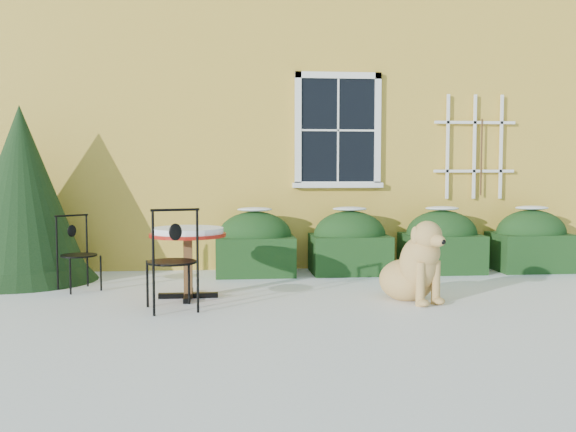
{
  "coord_description": "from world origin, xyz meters",
  "views": [
    {
      "loc": [
        -0.69,
        -6.07,
        1.4
      ],
      "look_at": [
        0.0,
        1.0,
        0.9
      ],
      "focal_mm": 40.0,
      "sensor_mm": 36.0,
      "label": 1
    }
  ],
  "objects": [
    {
      "name": "ground",
      "position": [
        0.0,
        0.0,
        0.0
      ],
      "size": [
        80.0,
        80.0,
        0.0
      ],
      "primitive_type": "plane",
      "color": "white",
      "rests_on": "ground"
    },
    {
      "name": "house",
      "position": [
        0.0,
        7.0,
        3.22
      ],
      "size": [
        12.4,
        8.4,
        6.4
      ],
      "color": "yellow",
      "rests_on": "ground"
    },
    {
      "name": "hedge_row",
      "position": [
        1.65,
        2.55,
        0.4
      ],
      "size": [
        4.95,
        0.8,
        0.91
      ],
      "color": "black",
      "rests_on": "ground"
    },
    {
      "name": "evergreen_shrub",
      "position": [
        -3.26,
        2.31,
        0.9
      ],
      "size": [
        1.84,
        1.84,
        2.23
      ],
      "rotation": [
        0.0,
        0.0,
        0.06
      ],
      "color": "black",
      "rests_on": "ground"
    },
    {
      "name": "bistro_table",
      "position": [
        -1.11,
        1.0,
        0.65
      ],
      "size": [
        0.84,
        0.84,
        0.78
      ],
      "rotation": [
        0.0,
        0.0,
        -0.07
      ],
      "color": "black",
      "rests_on": "ground"
    },
    {
      "name": "patio_chair_near",
      "position": [
        -1.22,
        0.36,
        0.52
      ],
      "size": [
        0.56,
        0.56,
        1.04
      ],
      "rotation": [
        0.0,
        0.0,
        3.4
      ],
      "color": "black",
      "rests_on": "ground"
    },
    {
      "name": "patio_chair_far",
      "position": [
        -2.43,
        1.61,
        0.44
      ],
      "size": [
        0.55,
        0.54,
        0.88
      ],
      "rotation": [
        0.0,
        0.0,
        0.63
      ],
      "color": "black",
      "rests_on": "ground"
    },
    {
      "name": "dog",
      "position": [
        1.33,
        0.58,
        0.36
      ],
      "size": [
        0.77,
        1.0,
        0.9
      ],
      "rotation": [
        0.0,
        0.0,
        0.4
      ],
      "color": "tan",
      "rests_on": "ground"
    }
  ]
}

